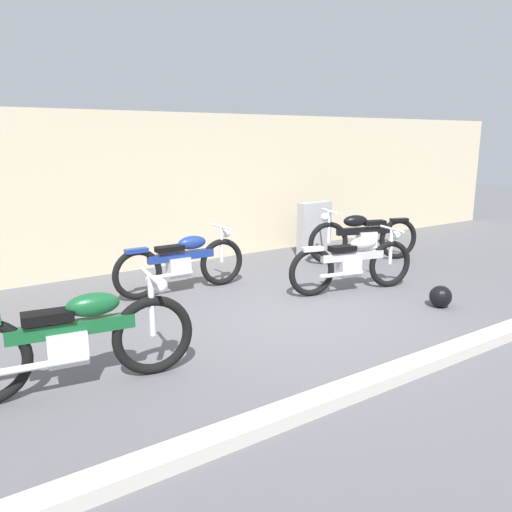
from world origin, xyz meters
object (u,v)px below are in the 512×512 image
at_px(stone_marker, 314,229).
at_px(motorcycle_green, 75,339).
at_px(motorcycle_silver, 353,262).
at_px(motorcycle_blue, 183,262).
at_px(helmet, 441,297).
at_px(motorcycle_black, 363,236).

height_order(stone_marker, motorcycle_green, stone_marker).
bearing_deg(motorcycle_silver, motorcycle_blue, 159.71).
xyz_separation_m(helmet, motorcycle_silver, (-0.44, 1.22, 0.29)).
xyz_separation_m(motorcycle_green, motorcycle_blue, (2.17, 2.20, -0.03)).
relative_size(stone_marker, motorcycle_blue, 0.50).
bearing_deg(motorcycle_blue, helmet, -44.61).
distance_m(motorcycle_green, motorcycle_black, 6.16).
relative_size(motorcycle_silver, motorcycle_blue, 0.96).
distance_m(motorcycle_green, motorcycle_blue, 3.09).
distance_m(helmet, motorcycle_silver, 1.33).
height_order(motorcycle_silver, motorcycle_blue, motorcycle_blue).
relative_size(helmet, motorcycle_silver, 0.15).
relative_size(stone_marker, helmet, 3.50).
height_order(motorcycle_green, motorcycle_black, motorcycle_green).
bearing_deg(motorcycle_black, stone_marker, -43.65).
relative_size(stone_marker, motorcycle_silver, 0.52).
xyz_separation_m(motorcycle_blue, motorcycle_black, (3.63, -0.12, 0.02)).
xyz_separation_m(stone_marker, motorcycle_black, (0.45, -0.85, -0.05)).
bearing_deg(motorcycle_blue, stone_marker, 14.33).
bearing_deg(motorcycle_silver, helmet, -56.66).
height_order(stone_marker, motorcycle_blue, stone_marker).
distance_m(motorcycle_silver, motorcycle_blue, 2.52).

